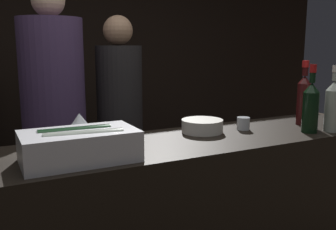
{
  "coord_description": "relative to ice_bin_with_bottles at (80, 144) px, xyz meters",
  "views": [
    {
      "loc": [
        -0.75,
        -1.2,
        1.45
      ],
      "look_at": [
        0.0,
        0.29,
        1.15
      ],
      "focal_mm": 40.0,
      "sensor_mm": 36.0,
      "label": 1
    }
  ],
  "objects": [
    {
      "name": "bowl_white",
      "position": [
        0.67,
        0.21,
        -0.03
      ],
      "size": [
        0.21,
        0.21,
        0.06
      ],
      "color": "silver",
      "rests_on": "bar_counter"
    },
    {
      "name": "wall_back_chalkboard",
      "position": [
        0.44,
        2.4,
        0.31
      ],
      "size": [
        6.4,
        0.06,
        2.8
      ],
      "color": "black",
      "rests_on": "ground_plane"
    },
    {
      "name": "wine_glass",
      "position": [
        0.07,
        0.27,
        0.04
      ],
      "size": [
        0.09,
        0.09,
        0.14
      ],
      "color": "silver",
      "rests_on": "bar_counter"
    },
    {
      "name": "red_wine_bottle_tall",
      "position": [
        1.27,
        0.12,
        0.09
      ],
      "size": [
        0.07,
        0.07,
        0.35
      ],
      "color": "#380F0F",
      "rests_on": "bar_counter"
    },
    {
      "name": "white_wine_bottle",
      "position": [
        1.27,
        -0.08,
        0.08
      ],
      "size": [
        0.08,
        0.08,
        0.34
      ],
      "color": "#9EA899",
      "rests_on": "bar_counter"
    },
    {
      "name": "person_blond_tee",
      "position": [
        0.11,
        1.16,
        -0.07
      ],
      "size": [
        0.41,
        0.41,
        1.85
      ],
      "rotation": [
        0.0,
        0.0,
        2.47
      ],
      "color": "black",
      "rests_on": "ground_plane"
    },
    {
      "name": "person_grey_polo",
      "position": [
        0.59,
        1.2,
        -0.15
      ],
      "size": [
        0.33,
        0.33,
        1.67
      ],
      "rotation": [
        0.0,
        0.0,
        -2.78
      ],
      "color": "black",
      "rests_on": "ground_plane"
    },
    {
      "name": "ice_bin_with_bottles",
      "position": [
        0.0,
        0.0,
        0.0
      ],
      "size": [
        0.42,
        0.24,
        0.12
      ],
      "color": "silver",
      "rests_on": "bar_counter"
    },
    {
      "name": "red_wine_bottle_burgundy",
      "position": [
        1.15,
        -0.04,
        0.07
      ],
      "size": [
        0.08,
        0.08,
        0.34
      ],
      "color": "black",
      "rests_on": "bar_counter"
    },
    {
      "name": "candle_votive",
      "position": [
        0.89,
        0.16,
        -0.03
      ],
      "size": [
        0.07,
        0.07,
        0.06
      ],
      "color": "silver",
      "rests_on": "bar_counter"
    }
  ]
}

